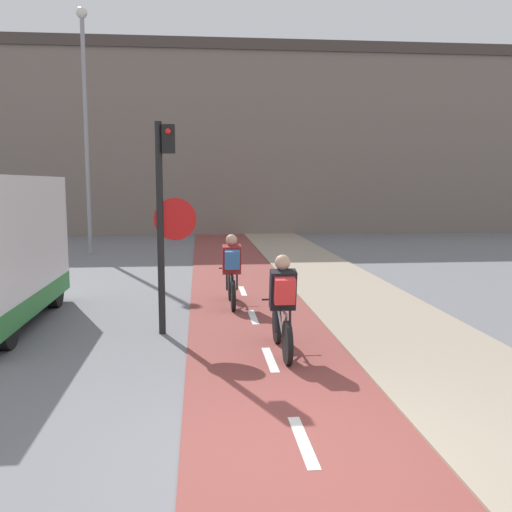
% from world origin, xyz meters
% --- Properties ---
extents(ground_plane, '(120.00, 120.00, 0.00)m').
position_xyz_m(ground_plane, '(0.00, 0.00, 0.00)').
color(ground_plane, slate).
extents(bike_lane, '(2.29, 60.00, 0.02)m').
position_xyz_m(bike_lane, '(0.00, 0.00, 0.01)').
color(bike_lane, brown).
rests_on(bike_lane, ground_plane).
extents(building_row_background, '(60.00, 5.20, 8.90)m').
position_xyz_m(building_row_background, '(0.00, 24.65, 4.46)').
color(building_row_background, slate).
rests_on(building_row_background, ground_plane).
extents(traffic_light_pole, '(0.67, 0.25, 3.37)m').
position_xyz_m(traffic_light_pole, '(-1.48, 4.59, 2.08)').
color(traffic_light_pole, black).
rests_on(traffic_light_pole, ground_plane).
extents(street_lamp_far, '(0.36, 0.36, 8.09)m').
position_xyz_m(street_lamp_far, '(-4.67, 15.33, 4.84)').
color(street_lamp_far, gray).
rests_on(street_lamp_far, ground_plane).
extents(cyclist_near, '(0.46, 1.64, 1.43)m').
position_xyz_m(cyclist_near, '(0.21, 3.27, 0.70)').
color(cyclist_near, black).
rests_on(cyclist_near, ground_plane).
extents(cyclist_far, '(0.46, 1.64, 1.43)m').
position_xyz_m(cyclist_far, '(-0.32, 6.53, 0.70)').
color(cyclist_far, black).
rests_on(cyclist_far, ground_plane).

